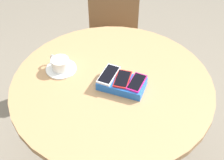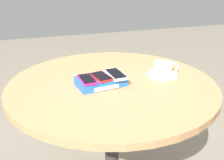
{
  "view_description": "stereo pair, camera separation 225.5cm",
  "coord_description": "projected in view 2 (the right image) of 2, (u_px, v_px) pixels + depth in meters",
  "views": [
    {
      "loc": [
        -0.53,
        0.94,
        1.82
      ],
      "look_at": [
        0.0,
        0.0,
        0.81
      ],
      "focal_mm": 50.0,
      "sensor_mm": 36.0,
      "label": 1
    },
    {
      "loc": [
        -0.37,
        -1.26,
        1.36
      ],
      "look_at": [
        0.0,
        0.0,
        0.81
      ],
      "focal_mm": 50.0,
      "sensor_mm": 36.0,
      "label": 2
    }
  ],
  "objects": [
    {
      "name": "phone_box",
      "position": [
        101.0,
        81.0,
        1.41
      ],
      "size": [
        0.23,
        0.16,
        0.04
      ],
      "color": "blue",
      "rests_on": "round_table"
    },
    {
      "name": "coffee_cup",
      "position": [
        163.0,
        68.0,
        1.53
      ],
      "size": [
        0.12,
        0.09,
        0.06
      ],
      "color": "white",
      "rests_on": "saucer"
    },
    {
      "name": "phone_white",
      "position": [
        116.0,
        74.0,
        1.43
      ],
      "size": [
        0.08,
        0.15,
        0.01
      ],
      "color": "silver",
      "rests_on": "phone_box"
    },
    {
      "name": "saucer",
      "position": [
        162.0,
        74.0,
        1.54
      ],
      "size": [
        0.15,
        0.15,
        0.01
      ],
      "primitive_type": "cylinder",
      "color": "white",
      "rests_on": "round_table"
    },
    {
      "name": "phone_magenta",
      "position": [
        87.0,
        79.0,
        1.37
      ],
      "size": [
        0.07,
        0.13,
        0.01
      ],
      "color": "#D11975",
      "rests_on": "phone_box"
    },
    {
      "name": "round_table",
      "position": [
        112.0,
        112.0,
        1.49
      ],
      "size": [
        0.97,
        0.97,
        0.79
      ],
      "color": "#2D2D2D",
      "rests_on": "ground_plane"
    },
    {
      "name": "phone_red",
      "position": [
        101.0,
        77.0,
        1.4
      ],
      "size": [
        0.09,
        0.13,
        0.01
      ],
      "color": "red",
      "rests_on": "phone_box"
    }
  ]
}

